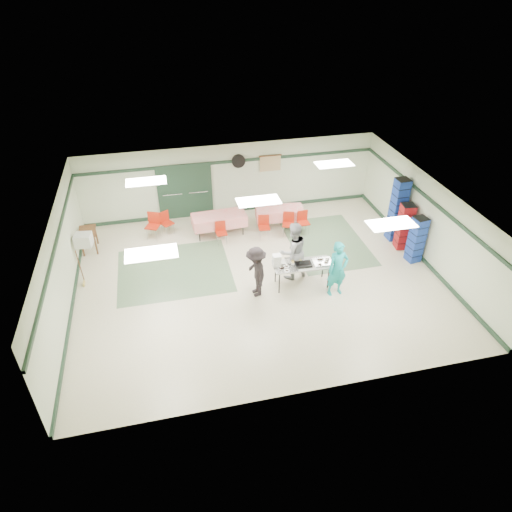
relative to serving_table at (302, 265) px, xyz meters
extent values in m
plane|color=beige|center=(-1.20, 0.60, -0.71)|extent=(11.00, 11.00, 0.00)
plane|color=silver|center=(-1.20, 0.60, 1.99)|extent=(11.00, 11.00, 0.00)
plane|color=beige|center=(-1.20, 5.10, 0.64)|extent=(11.00, 0.00, 11.00)
plane|color=beige|center=(-1.20, -3.90, 0.64)|extent=(11.00, 0.00, 11.00)
plane|color=beige|center=(-6.70, 0.60, 0.64)|extent=(0.00, 9.00, 9.00)
plane|color=beige|center=(4.30, 0.60, 0.64)|extent=(0.00, 9.00, 9.00)
cube|color=#1D3525|center=(-1.20, 5.07, 1.34)|extent=(11.00, 0.06, 0.10)
cube|color=#1D3525|center=(-1.20, 5.07, -0.65)|extent=(11.00, 0.06, 0.12)
cube|color=#1D3525|center=(-6.67, 0.60, 1.34)|extent=(0.06, 9.00, 0.10)
cube|color=#1D3525|center=(-6.67, 0.60, -0.65)|extent=(0.06, 9.00, 0.12)
cube|color=#1D3525|center=(4.27, 0.60, 1.34)|extent=(0.06, 9.00, 0.10)
cube|color=#1D3525|center=(4.27, 0.60, -0.65)|extent=(0.06, 9.00, 0.12)
cube|color=#607958|center=(-3.70, 1.60, -0.71)|extent=(3.50, 3.00, 0.01)
cube|color=#607958|center=(1.60, 2.10, -0.71)|extent=(2.50, 3.50, 0.01)
cube|color=#959794|center=(-3.40, 5.04, 0.34)|extent=(0.90, 0.06, 2.10)
cube|color=#959794|center=(-2.45, 5.04, 0.34)|extent=(0.90, 0.06, 2.10)
cube|color=#1D3525|center=(-2.93, 5.02, 0.34)|extent=(2.00, 0.03, 2.15)
cylinder|color=black|center=(-0.90, 5.04, 1.34)|extent=(0.50, 0.10, 0.50)
cube|color=tan|center=(0.30, 5.04, 1.14)|extent=(0.80, 0.02, 0.60)
cube|color=#BAB9B4|center=(0.00, 0.00, 0.03)|extent=(1.76, 0.79, 0.04)
cylinder|color=black|center=(-0.76, -0.24, -0.35)|extent=(0.04, 0.04, 0.72)
cylinder|color=black|center=(0.73, -0.32, -0.35)|extent=(0.04, 0.04, 0.72)
cylinder|color=black|center=(-0.73, 0.32, -0.35)|extent=(0.04, 0.04, 0.72)
cylinder|color=black|center=(0.76, 0.24, -0.35)|extent=(0.04, 0.04, 0.72)
cube|color=silver|center=(0.61, -0.07, 0.06)|extent=(0.58, 0.45, 0.02)
cube|color=silver|center=(-0.17, 0.17, 0.06)|extent=(0.57, 0.45, 0.02)
cube|color=silver|center=(-0.51, -0.16, 0.06)|extent=(0.63, 0.49, 0.02)
cube|color=black|center=(0.00, -0.08, 0.09)|extent=(0.51, 0.33, 0.08)
cube|color=white|center=(-0.77, 0.07, 0.24)|extent=(0.25, 0.23, 0.38)
imported|color=teal|center=(0.85, -0.61, 0.16)|extent=(0.68, 0.49, 1.74)
imported|color=gray|center=(-0.15, 0.48, 0.22)|extent=(1.05, 0.90, 1.87)
imported|color=black|center=(-1.43, -0.13, 0.09)|extent=(0.67, 1.07, 1.60)
cube|color=red|center=(0.28, 3.52, 0.03)|extent=(1.76, 0.94, 0.05)
cube|color=red|center=(0.28, 3.52, -0.16)|extent=(1.76, 0.96, 0.40)
cylinder|color=black|center=(-0.45, 3.34, -0.35)|extent=(0.04, 0.04, 0.72)
cylinder|color=black|center=(0.93, 3.16, -0.35)|extent=(0.04, 0.04, 0.72)
cylinder|color=black|center=(-0.38, 3.89, -0.35)|extent=(0.04, 0.04, 0.72)
cylinder|color=black|center=(1.00, 3.71, -0.35)|extent=(0.04, 0.04, 0.72)
cube|color=red|center=(-1.92, 3.52, 0.03)|extent=(1.91, 0.91, 0.05)
cube|color=red|center=(-1.92, 3.52, -0.16)|extent=(1.91, 0.93, 0.40)
cylinder|color=black|center=(-2.69, 3.17, -0.35)|extent=(0.04, 0.04, 0.72)
cylinder|color=black|center=(-1.13, 3.26, -0.35)|extent=(0.04, 0.04, 0.72)
cylinder|color=black|center=(-2.72, 3.79, -0.35)|extent=(0.04, 0.04, 0.72)
cylinder|color=black|center=(-1.16, 3.88, -0.35)|extent=(0.04, 0.04, 0.72)
cube|color=#AD250D|center=(0.42, 2.87, -0.28)|extent=(0.50, 0.50, 0.04)
cube|color=#AD250D|center=(0.48, 3.04, -0.06)|extent=(0.39, 0.16, 0.39)
cylinder|color=silver|center=(0.22, 2.77, -0.51)|extent=(0.02, 0.02, 0.41)
cylinder|color=silver|center=(0.52, 2.68, -0.51)|extent=(0.02, 0.02, 0.41)
cylinder|color=silver|center=(0.32, 3.07, -0.51)|extent=(0.02, 0.02, 0.41)
cylinder|color=silver|center=(0.62, 2.97, -0.51)|extent=(0.02, 0.02, 0.41)
cube|color=#AD250D|center=(-0.45, 2.87, -0.29)|extent=(0.43, 0.43, 0.04)
cube|color=#AD250D|center=(-0.43, 3.05, -0.08)|extent=(0.39, 0.09, 0.38)
cylinder|color=silver|center=(-0.62, 2.74, -0.51)|extent=(0.02, 0.02, 0.40)
cylinder|color=silver|center=(-0.32, 2.70, -0.51)|extent=(0.02, 0.02, 0.40)
cylinder|color=silver|center=(-0.59, 3.05, -0.51)|extent=(0.02, 0.02, 0.40)
cylinder|color=silver|center=(-0.28, 3.01, -0.51)|extent=(0.02, 0.02, 0.40)
cube|color=#AD250D|center=(0.99, 2.87, -0.29)|extent=(0.40, 0.40, 0.04)
cube|color=#AD250D|center=(0.98, 3.05, -0.08)|extent=(0.39, 0.05, 0.39)
cylinder|color=silver|center=(0.84, 2.72, -0.51)|extent=(0.02, 0.02, 0.41)
cylinder|color=silver|center=(1.15, 2.73, -0.51)|extent=(0.02, 0.02, 0.41)
cylinder|color=silver|center=(0.83, 3.02, -0.51)|extent=(0.02, 0.02, 0.41)
cylinder|color=silver|center=(1.14, 3.03, -0.51)|extent=(0.02, 0.02, 0.41)
cube|color=#AD250D|center=(-1.96, 2.87, -0.31)|extent=(0.38, 0.38, 0.04)
cube|color=#AD250D|center=(-1.96, 3.04, -0.11)|extent=(0.37, 0.05, 0.36)
cylinder|color=silver|center=(-2.10, 2.72, -0.52)|extent=(0.02, 0.02, 0.38)
cylinder|color=silver|center=(-1.81, 2.73, -0.52)|extent=(0.02, 0.02, 0.38)
cylinder|color=silver|center=(-2.11, 3.02, -0.52)|extent=(0.02, 0.02, 0.38)
cylinder|color=silver|center=(-1.82, 3.02, -0.52)|extent=(0.02, 0.02, 0.38)
cube|color=#AD250D|center=(-3.72, 3.92, -0.29)|extent=(0.53, 0.53, 0.04)
cube|color=#AD250D|center=(-3.81, 4.07, -0.08)|extent=(0.35, 0.23, 0.39)
cylinder|color=silver|center=(-3.78, 3.71, -0.51)|extent=(0.02, 0.02, 0.41)
cylinder|color=silver|center=(-3.51, 3.87, -0.51)|extent=(0.02, 0.02, 0.41)
cylinder|color=silver|center=(-3.94, 3.98, -0.51)|extent=(0.02, 0.02, 0.41)
cylinder|color=silver|center=(-3.67, 4.14, -0.51)|extent=(0.02, 0.02, 0.41)
cube|color=#AD250D|center=(-4.24, 3.72, -0.23)|extent=(0.58, 0.58, 0.04)
cube|color=#AD250D|center=(-4.15, 3.90, 0.01)|extent=(0.42, 0.21, 0.44)
cylinder|color=silver|center=(-4.47, 3.64, -0.48)|extent=(0.02, 0.02, 0.46)
cylinder|color=silver|center=(-4.15, 3.49, -0.48)|extent=(0.02, 0.02, 0.46)
cylinder|color=silver|center=(-4.32, 3.96, -0.48)|extent=(0.02, 0.02, 0.46)
cylinder|color=silver|center=(-4.00, 3.81, -0.48)|extent=(0.02, 0.02, 0.46)
cube|color=#193B9B|center=(3.95, 1.84, 0.42)|extent=(0.44, 0.44, 2.26)
cube|color=maroon|center=(3.95, 1.24, 0.10)|extent=(0.47, 0.47, 1.63)
cube|color=#193B9B|center=(3.95, 0.44, 0.08)|extent=(0.45, 0.45, 1.58)
cube|color=brown|center=(-6.35, 3.46, 0.01)|extent=(0.57, 0.85, 0.05)
cube|color=brown|center=(-6.55, 3.11, -0.36)|extent=(0.05, 0.05, 0.70)
cube|color=brown|center=(-6.12, 3.13, -0.36)|extent=(0.05, 0.05, 0.70)
cube|color=brown|center=(-6.58, 3.79, -0.36)|extent=(0.05, 0.05, 0.70)
cube|color=brown|center=(-6.15, 3.81, -0.36)|extent=(0.05, 0.05, 0.70)
cube|color=beige|center=(-6.35, 2.55, 0.23)|extent=(0.56, 0.50, 0.40)
cylinder|color=brown|center=(-6.43, 1.53, -0.07)|extent=(0.07, 0.20, 1.23)
camera|label=1|loc=(-3.81, -10.42, 7.76)|focal=32.00mm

